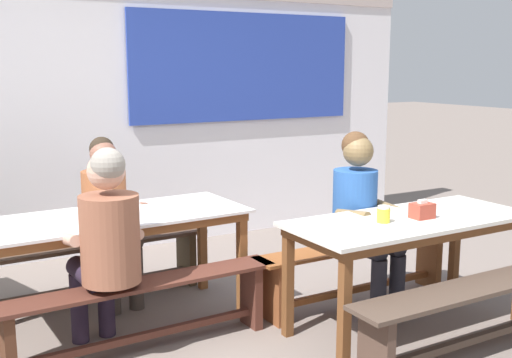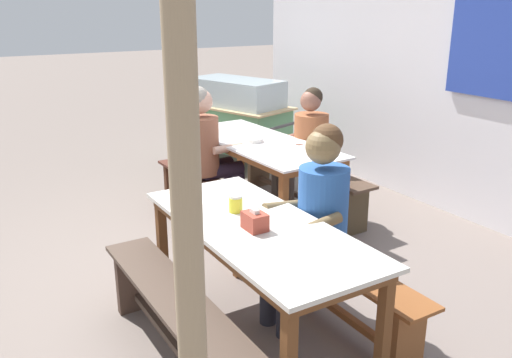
% 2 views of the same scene
% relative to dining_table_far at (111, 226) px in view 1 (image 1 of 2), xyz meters
% --- Properties ---
extents(ground_plane, '(40.00, 40.00, 0.00)m').
position_rel_dining_table_far_xyz_m(ground_plane, '(0.71, -0.93, -0.70)').
color(ground_plane, slate).
extents(backdrop_wall, '(6.32, 0.23, 2.61)m').
position_rel_dining_table_far_xyz_m(backdrop_wall, '(0.76, 1.76, 0.68)').
color(backdrop_wall, white).
rests_on(backdrop_wall, ground_plane).
extents(dining_table_far, '(1.86, 0.82, 0.77)m').
position_rel_dining_table_far_xyz_m(dining_table_far, '(0.00, 0.00, 0.00)').
color(dining_table_far, silver).
rests_on(dining_table_far, ground_plane).
extents(dining_table_near, '(1.70, 0.73, 0.77)m').
position_rel_dining_table_far_xyz_m(dining_table_near, '(1.71, -1.03, -0.00)').
color(dining_table_near, silver).
rests_on(dining_table_near, ground_plane).
extents(bench_far_back, '(1.84, 0.38, 0.46)m').
position_rel_dining_table_far_xyz_m(bench_far_back, '(-0.02, 0.52, -0.38)').
color(bench_far_back, '#493628').
rests_on(bench_far_back, ground_plane).
extents(bench_far_front, '(1.82, 0.31, 0.46)m').
position_rel_dining_table_far_xyz_m(bench_far_front, '(0.02, -0.52, -0.39)').
color(bench_far_front, '#4E271E').
rests_on(bench_far_front, ground_plane).
extents(bench_near_back, '(1.71, 0.28, 0.46)m').
position_rel_dining_table_far_xyz_m(bench_near_back, '(1.70, -0.51, -0.40)').
color(bench_near_back, brown).
rests_on(bench_near_back, ground_plane).
extents(bench_near_front, '(1.68, 0.31, 0.46)m').
position_rel_dining_table_far_xyz_m(bench_near_front, '(1.71, -1.56, -0.39)').
color(bench_near_front, '#48382D').
rests_on(bench_near_front, ground_plane).
extents(person_center_facing, '(0.46, 0.56, 1.24)m').
position_rel_dining_table_far_xyz_m(person_center_facing, '(0.11, 0.46, 0.01)').
color(person_center_facing, '#453C34').
rests_on(person_center_facing, ground_plane).
extents(person_left_back_turned, '(0.48, 0.60, 1.30)m').
position_rel_dining_table_far_xyz_m(person_left_back_turned, '(-0.17, -0.46, 0.05)').
color(person_left_back_turned, '#271C2D').
rests_on(person_left_back_turned, ground_plane).
extents(person_right_near_table, '(0.45, 0.58, 1.30)m').
position_rel_dining_table_far_xyz_m(person_right_near_table, '(1.66, -0.58, 0.05)').
color(person_right_near_table, '#23232D').
rests_on(person_right_near_table, ground_plane).
extents(tissue_box, '(0.14, 0.11, 0.12)m').
position_rel_dining_table_far_xyz_m(tissue_box, '(1.76, -1.08, 0.13)').
color(tissue_box, '#A03C2C').
rests_on(tissue_box, dining_table_near).
extents(condiment_jar, '(0.08, 0.08, 0.11)m').
position_rel_dining_table_far_xyz_m(condiment_jar, '(1.47, -1.04, 0.13)').
color(condiment_jar, yellow).
rests_on(condiment_jar, dining_table_near).
extents(soup_bowl, '(0.15, 0.15, 0.04)m').
position_rel_dining_table_far_xyz_m(soup_bowl, '(0.02, -0.05, 0.09)').
color(soup_bowl, silver).
rests_on(soup_bowl, dining_table_far).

